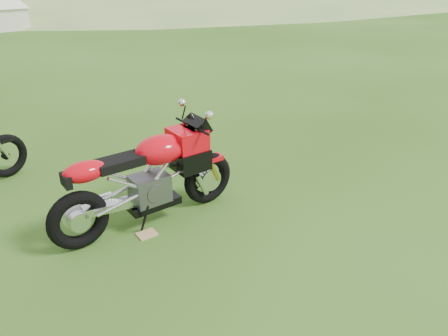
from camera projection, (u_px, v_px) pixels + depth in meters
ground at (264, 210)px, 5.56m from camera, size 120.00×120.00×0.00m
sport_motorcycle at (147, 172)px, 5.02m from camera, size 2.27×0.61×1.36m
plywood_board at (147, 234)px, 5.05m from camera, size 0.22×0.18×0.02m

